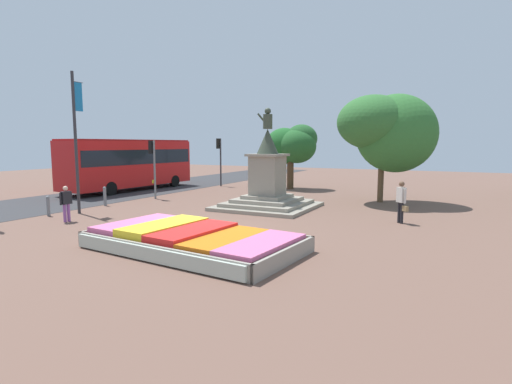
{
  "coord_description": "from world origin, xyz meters",
  "views": [
    {
      "loc": [
        8.72,
        -12.6,
        3.31
      ],
      "look_at": [
        1.56,
        1.56,
        1.41
      ],
      "focal_mm": 28.0,
      "sensor_mm": 36.0,
      "label": 1
    }
  ],
  "objects": [
    {
      "name": "statue_monument",
      "position": [
        -0.05,
        6.06,
        1.13
      ],
      "size": [
        4.68,
        4.68,
        5.16
      ],
      "color": "gray",
      "rests_on": "ground_plane"
    },
    {
      "name": "kerb_bollard_mid_b",
      "position": [
        -8.25,
        2.79,
        0.55
      ],
      "size": [
        0.18,
        0.18,
        1.04
      ],
      "color": "slate",
      "rests_on": "ground_plane"
    },
    {
      "name": "park_tree_far_right",
      "position": [
        5.08,
        10.84,
        4.15
      ],
      "size": [
        5.38,
        4.74,
        6.09
      ],
      "color": "brown",
      "rests_on": "ground_plane"
    },
    {
      "name": "pedestrian_near_planter",
      "position": [
        -6.15,
        -1.21,
        0.88
      ],
      "size": [
        0.25,
        0.57,
        1.55
      ],
      "color": "#8C4C99",
      "rests_on": "ground_plane"
    },
    {
      "name": "ground_plane",
      "position": [
        0.0,
        0.0,
        0.0
      ],
      "size": [
        82.92,
        82.92,
        0.0
      ],
      "primitive_type": "plane",
      "color": "brown"
    },
    {
      "name": "traffic_light_mid_block",
      "position": [
        -7.78,
        6.18,
        2.45
      ],
      "size": [
        0.41,
        0.28,
        3.55
      ],
      "color": "slate",
      "rests_on": "ground_plane"
    },
    {
      "name": "city_bus",
      "position": [
        -12.41,
        8.99,
        2.08
      ],
      "size": [
        3.11,
        10.45,
        3.64
      ],
      "color": "red",
      "rests_on": "ground_plane"
    },
    {
      "name": "kerb_bollard_mid_a",
      "position": [
        -8.11,
        -0.67,
        0.5
      ],
      "size": [
        0.17,
        0.17,
        0.95
      ],
      "color": "slate",
      "rests_on": "ground_plane"
    },
    {
      "name": "street_asphalt_strip",
      "position": [
        -11.9,
        0.0,
        0.01
      ],
      "size": [
        6.8,
        72.55,
        0.01
      ],
      "primitive_type": "cube",
      "color": "#333335",
      "rests_on": "ground_plane"
    },
    {
      "name": "traffic_light_far_corner",
      "position": [
        -8.12,
        14.3,
        2.63
      ],
      "size": [
        0.41,
        0.3,
        3.77
      ],
      "color": "#2D2D33",
      "rests_on": "ground_plane"
    },
    {
      "name": "park_tree_far_left",
      "position": [
        -2.28,
        15.21,
        3.27
      ],
      "size": [
        3.95,
        3.14,
        4.78
      ],
      "color": "#4C3823",
      "rests_on": "ground_plane"
    },
    {
      "name": "banner_pole",
      "position": [
        -7.45,
        0.5,
        3.53
      ],
      "size": [
        0.14,
        0.64,
        6.68
      ],
      "color": "#2D2D33",
      "rests_on": "ground_plane"
    },
    {
      "name": "pedestrian_with_handbag",
      "position": [
        6.69,
        4.91,
        1.01
      ],
      "size": [
        0.55,
        0.58,
        1.78
      ],
      "color": "black",
      "rests_on": "ground_plane"
    },
    {
      "name": "flower_planter",
      "position": [
        1.27,
        -2.5,
        0.3
      ],
      "size": [
        7.08,
        4.23,
        0.7
      ],
      "color": "#38281C",
      "rests_on": "ground_plane"
    }
  ]
}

